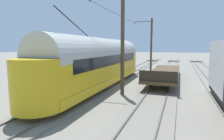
% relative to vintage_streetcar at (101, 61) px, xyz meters
% --- Properties ---
extents(ground_plane, '(220.00, 220.00, 0.00)m').
position_rel_vintage_streetcar_xyz_m(ground_plane, '(-5.06, -1.56, -2.27)').
color(ground_plane, gray).
extents(track_adjacent_siding, '(2.80, 80.00, 0.18)m').
position_rel_vintage_streetcar_xyz_m(track_adjacent_siding, '(-5.06, -1.87, -2.21)').
color(track_adjacent_siding, slate).
rests_on(track_adjacent_siding, ground).
extents(track_third_siding, '(2.80, 80.00, 0.18)m').
position_rel_vintage_streetcar_xyz_m(track_third_siding, '(0.00, -1.87, -2.21)').
color(track_third_siding, slate).
rests_on(track_third_siding, ground).
extents(vintage_streetcar, '(2.65, 18.30, 5.61)m').
position_rel_vintage_streetcar_xyz_m(vintage_streetcar, '(0.00, 0.00, 0.00)').
color(vintage_streetcar, gold).
rests_on(vintage_streetcar, ground).
extents(flatcar_far_siding, '(2.80, 13.33, 1.60)m').
position_rel_vintage_streetcar_xyz_m(flatcar_far_siding, '(-5.06, -5.13, -1.41)').
color(flatcar_far_siding, brown).
rests_on(flatcar_far_siding, ground).
extents(catenary_pole_foreground, '(2.81, 0.28, 7.54)m').
position_rel_vintage_streetcar_xyz_m(catenary_pole_foreground, '(-2.52, -12.14, 1.67)').
color(catenary_pole_foreground, '#4C3D28').
rests_on(catenary_pole_foreground, ground).
extents(catenary_pole_mid_near, '(2.81, 0.28, 7.54)m').
position_rel_vintage_streetcar_xyz_m(catenary_pole_mid_near, '(-2.52, 2.03, 1.67)').
color(catenary_pole_mid_near, '#4C3D28').
rests_on(catenary_pole_mid_near, ground).
extents(spare_tie_stack, '(2.40, 2.40, 0.54)m').
position_rel_vintage_streetcar_xyz_m(spare_tie_stack, '(3.51, -7.65, -2.00)').
color(spare_tie_stack, '#2D2316').
rests_on(spare_tie_stack, ground).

